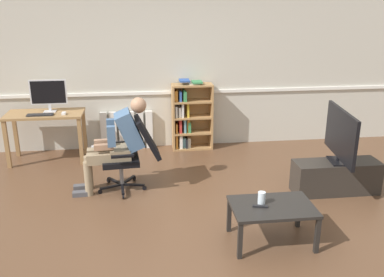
{
  "coord_description": "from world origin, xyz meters",
  "views": [
    {
      "loc": [
        -0.47,
        -4.17,
        2.41
      ],
      "look_at": [
        0.15,
        0.85,
        0.7
      ],
      "focal_mm": 39.4,
      "sensor_mm": 36.0,
      "label": 1
    }
  ],
  "objects_px": {
    "imac_monitor": "(48,93)",
    "bookshelf": "(189,117)",
    "office_chair": "(133,151)",
    "tv_stand": "(336,177)",
    "keyboard": "(40,115)",
    "spare_remote": "(260,206)",
    "tv_screen": "(341,135)",
    "coffee_table": "(272,210)",
    "radiator": "(127,130)",
    "computer_desk": "(45,121)",
    "computer_mouse": "(64,113)",
    "drinking_glass": "(262,198)",
    "person_seated": "(117,142)"
  },
  "relations": [
    {
      "from": "computer_desk",
      "to": "keyboard",
      "type": "xyz_separation_m",
      "value": [
        -0.03,
        -0.14,
        0.13
      ]
    },
    {
      "from": "person_seated",
      "to": "coffee_table",
      "type": "bearing_deg",
      "value": 43.17
    },
    {
      "from": "bookshelf",
      "to": "spare_remote",
      "type": "distance_m",
      "value": 2.99
    },
    {
      "from": "computer_desk",
      "to": "person_seated",
      "type": "xyz_separation_m",
      "value": [
        1.12,
        -1.2,
        0.02
      ]
    },
    {
      "from": "bookshelf",
      "to": "tv_screen",
      "type": "distance_m",
      "value": 2.55
    },
    {
      "from": "computer_desk",
      "to": "office_chair",
      "type": "distance_m",
      "value": 1.77
    },
    {
      "from": "imac_monitor",
      "to": "spare_remote",
      "type": "relative_size",
      "value": 3.6
    },
    {
      "from": "tv_stand",
      "to": "spare_remote",
      "type": "distance_m",
      "value": 1.69
    },
    {
      "from": "radiator",
      "to": "tv_stand",
      "type": "height_order",
      "value": "radiator"
    },
    {
      "from": "coffee_table",
      "to": "drinking_glass",
      "type": "distance_m",
      "value": 0.16
    },
    {
      "from": "tv_screen",
      "to": "computer_desk",
      "type": "bearing_deg",
      "value": 74.41
    },
    {
      "from": "imac_monitor",
      "to": "computer_mouse",
      "type": "xyz_separation_m",
      "value": [
        0.23,
        -0.2,
        -0.26
      ]
    },
    {
      "from": "radiator",
      "to": "computer_desk",
      "type": "bearing_deg",
      "value": -161.91
    },
    {
      "from": "imac_monitor",
      "to": "coffee_table",
      "type": "relative_size",
      "value": 0.65
    },
    {
      "from": "keyboard",
      "to": "coffee_table",
      "type": "height_order",
      "value": "keyboard"
    },
    {
      "from": "keyboard",
      "to": "spare_remote",
      "type": "bearing_deg",
      "value": -44.07
    },
    {
      "from": "office_chair",
      "to": "drinking_glass",
      "type": "relative_size",
      "value": 7.61
    },
    {
      "from": "office_chair",
      "to": "coffee_table",
      "type": "xyz_separation_m",
      "value": [
        1.4,
        -1.47,
        -0.16
      ]
    },
    {
      "from": "keyboard",
      "to": "radiator",
      "type": "xyz_separation_m",
      "value": [
        1.23,
        0.53,
        -0.45
      ]
    },
    {
      "from": "radiator",
      "to": "office_chair",
      "type": "relative_size",
      "value": 0.88
    },
    {
      "from": "coffee_table",
      "to": "spare_remote",
      "type": "height_order",
      "value": "spare_remote"
    },
    {
      "from": "tv_screen",
      "to": "coffee_table",
      "type": "relative_size",
      "value": 1.23
    },
    {
      "from": "drinking_glass",
      "to": "coffee_table",
      "type": "bearing_deg",
      "value": -28.14
    },
    {
      "from": "computer_desk",
      "to": "office_chair",
      "type": "bearing_deg",
      "value": -41.95
    },
    {
      "from": "coffee_table",
      "to": "radiator",
      "type": "bearing_deg",
      "value": 116.61
    },
    {
      "from": "radiator",
      "to": "tv_screen",
      "type": "relative_size",
      "value": 0.83
    },
    {
      "from": "computer_mouse",
      "to": "tv_stand",
      "type": "height_order",
      "value": "computer_mouse"
    },
    {
      "from": "computer_desk",
      "to": "radiator",
      "type": "bearing_deg",
      "value": 18.09
    },
    {
      "from": "bookshelf",
      "to": "spare_remote",
      "type": "xyz_separation_m",
      "value": [
        0.37,
        -2.96,
        -0.11
      ]
    },
    {
      "from": "office_chair",
      "to": "tv_stand",
      "type": "xyz_separation_m",
      "value": [
        2.58,
        -0.44,
        -0.31
      ]
    },
    {
      "from": "radiator",
      "to": "tv_screen",
      "type": "distance_m",
      "value": 3.4
    },
    {
      "from": "imac_monitor",
      "to": "keyboard",
      "type": "relative_size",
      "value": 1.44
    },
    {
      "from": "radiator",
      "to": "spare_remote",
      "type": "xyz_separation_m",
      "value": [
        1.39,
        -3.06,
        0.11
      ]
    },
    {
      "from": "tv_stand",
      "to": "computer_mouse",
      "type": "bearing_deg",
      "value": 157.35
    },
    {
      "from": "tv_screen",
      "to": "computer_mouse",
      "type": "bearing_deg",
      "value": 74.33
    },
    {
      "from": "keyboard",
      "to": "tv_screen",
      "type": "bearing_deg",
      "value": -20.63
    },
    {
      "from": "drinking_glass",
      "to": "computer_desk",
      "type": "bearing_deg",
      "value": 135.2
    },
    {
      "from": "imac_monitor",
      "to": "bookshelf",
      "type": "height_order",
      "value": "imac_monitor"
    },
    {
      "from": "tv_stand",
      "to": "office_chair",
      "type": "bearing_deg",
      "value": 170.37
    },
    {
      "from": "imac_monitor",
      "to": "tv_stand",
      "type": "distance_m",
      "value": 4.26
    },
    {
      "from": "office_chair",
      "to": "person_seated",
      "type": "relative_size",
      "value": 0.78
    },
    {
      "from": "computer_desk",
      "to": "computer_mouse",
      "type": "bearing_deg",
      "value": -21.62
    },
    {
      "from": "computer_desk",
      "to": "computer_mouse",
      "type": "distance_m",
      "value": 0.35
    },
    {
      "from": "computer_mouse",
      "to": "bookshelf",
      "type": "height_order",
      "value": "bookshelf"
    },
    {
      "from": "imac_monitor",
      "to": "drinking_glass",
      "type": "height_order",
      "value": "imac_monitor"
    },
    {
      "from": "computer_mouse",
      "to": "computer_desk",
      "type": "bearing_deg",
      "value": 158.38
    },
    {
      "from": "office_chair",
      "to": "tv_stand",
      "type": "bearing_deg",
      "value": 75.95
    },
    {
      "from": "radiator",
      "to": "person_seated",
      "type": "distance_m",
      "value": 1.62
    },
    {
      "from": "tv_screen",
      "to": "spare_remote",
      "type": "bearing_deg",
      "value": 135.78
    },
    {
      "from": "tv_stand",
      "to": "spare_remote",
      "type": "bearing_deg",
      "value": -141.16
    }
  ]
}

